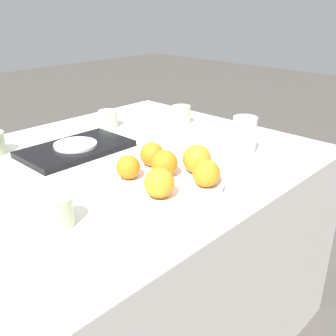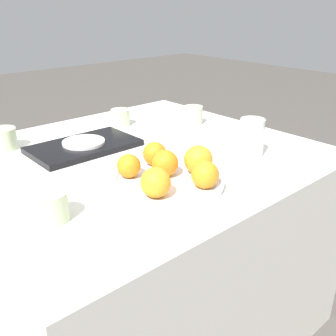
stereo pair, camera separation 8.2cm
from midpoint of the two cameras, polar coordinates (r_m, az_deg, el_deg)
ground_plane at (r=1.70m, az=-6.02°, el=-20.97°), size 12.00×12.00×0.00m
table at (r=1.47m, az=-6.60°, el=-11.03°), size 1.13×1.02×0.71m
fruit_platter at (r=1.08m, az=-2.17°, el=-1.84°), size 0.31×0.31×0.03m
orange_0 at (r=1.09m, az=-2.71°, el=0.65°), size 0.08×0.08×0.08m
orange_1 at (r=0.97m, az=-3.72°, el=-2.24°), size 0.08×0.08×0.08m
orange_2 at (r=1.03m, az=3.31°, el=-0.81°), size 0.07×0.07×0.07m
orange_3 at (r=1.08m, az=-7.97°, el=0.09°), size 0.07×0.07×0.07m
orange_4 at (r=1.11m, az=2.10°, el=1.31°), size 0.08×0.08×0.08m
orange_5 at (r=1.16m, az=-4.39°, el=1.98°), size 0.07×0.07×0.07m
water_glass at (r=1.30m, az=9.24°, el=4.66°), size 0.08×0.08×0.12m
serving_tray at (r=1.37m, az=-14.93°, el=2.68°), size 0.36×0.21×0.02m
side_plate at (r=1.36m, az=-14.99°, el=3.27°), size 0.14×0.14×0.01m
cup_0 at (r=1.63m, az=0.49°, el=7.74°), size 0.08×0.08×0.07m
cup_1 at (r=1.61m, az=-10.11°, el=7.05°), size 0.08×0.08×0.07m
cup_2 at (r=0.93m, az=-18.39°, el=-6.02°), size 0.08×0.08×0.07m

